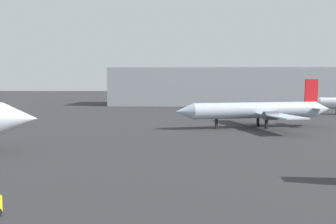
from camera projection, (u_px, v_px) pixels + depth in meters
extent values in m
cone|color=silver|center=(20.00, 119.00, 41.17)|extent=(4.19, 3.83, 3.71)
cylinder|color=#B2BCCC|center=(256.00, 110.00, 63.64)|extent=(23.29, 8.30, 2.82)
cone|color=#B2BCCC|center=(184.00, 112.00, 60.86)|extent=(3.68, 3.48, 2.82)
cone|color=#B2BCCC|center=(322.00, 109.00, 66.42)|extent=(3.68, 3.48, 2.82)
cube|color=#B2BCCC|center=(262.00, 112.00, 63.92)|extent=(9.16, 23.13, 0.19)
cube|color=#B2BCCC|center=(313.00, 108.00, 65.98)|extent=(3.51, 7.08, 0.13)
cube|color=red|center=(311.00, 90.00, 65.62)|extent=(2.58, 0.86, 4.11)
cylinder|color=#4C4C54|center=(271.00, 116.00, 59.55)|extent=(2.71, 2.00, 1.46)
cylinder|color=#4C4C54|center=(248.00, 111.00, 68.02)|extent=(2.71, 2.00, 1.46)
cube|color=black|center=(216.00, 124.00, 62.26)|extent=(0.49, 0.49, 1.75)
cube|color=black|center=(266.00, 124.00, 62.50)|extent=(0.49, 0.49, 1.75)
cube|color=black|center=(258.00, 122.00, 65.66)|extent=(0.49, 0.49, 1.75)
cone|color=silver|center=(313.00, 103.00, 91.28)|extent=(3.70, 3.50, 2.82)
cube|color=#999EA3|center=(219.00, 87.00, 127.80)|extent=(75.78, 22.20, 12.85)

